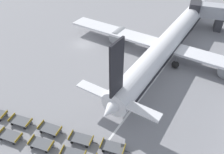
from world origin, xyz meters
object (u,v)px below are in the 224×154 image
Objects in this scene: airplane at (170,41)px; baggage_dolly_row_near_col_c at (41,144)px; baggage_dolly_row_mid_a_col_c at (50,129)px; baggage_dolly_row_mid_a_col_d at (81,139)px; baggage_dolly_row_near_col_b at (10,136)px; baggage_dolly_row_near_col_d at (73,154)px; baggage_dolly_row_mid_a_col_e at (113,147)px; baggage_dolly_row_mid_a_col_b at (21,121)px.

airplane is 12.51× the size of baggage_dolly_row_near_col_c.
baggage_dolly_row_mid_a_col_c is 4.52m from baggage_dolly_row_mid_a_col_d.
baggage_dolly_row_near_col_c is (4.32, 0.99, 0.00)m from baggage_dolly_row_near_col_b.
baggage_dolly_row_mid_a_col_c is at bearing 104.33° from baggage_dolly_row_near_col_c.
airplane is 28.92m from baggage_dolly_row_near_col_c.
baggage_dolly_row_near_col_c is 4.86m from baggage_dolly_row_mid_a_col_d.
airplane is 12.53× the size of baggage_dolly_row_near_col_b.
baggage_dolly_row_mid_a_col_e is (3.67, 3.08, 0.00)m from baggage_dolly_row_near_col_d.
baggage_dolly_row_near_col_c and baggage_dolly_row_mid_a_col_c have the same top height.
baggage_dolly_row_near_col_b is 4.43m from baggage_dolly_row_near_col_c.
baggage_dolly_row_mid_a_col_e is (12.28, 4.73, 0.00)m from baggage_dolly_row_near_col_b.
baggage_dolly_row_mid_a_col_c and baggage_dolly_row_mid_a_col_d have the same top height.
baggage_dolly_row_near_col_b is 1.00× the size of baggage_dolly_row_near_col_c.
baggage_dolly_row_near_col_d is 1.00× the size of baggage_dolly_row_mid_a_col_e.
baggage_dolly_row_near_col_b and baggage_dolly_row_mid_a_col_d have the same top height.
baggage_dolly_row_near_col_d is at bearing -79.92° from baggage_dolly_row_mid_a_col_d.
baggage_dolly_row_near_col_c is (-7.38, -27.85, -2.51)m from airplane.
baggage_dolly_row_mid_a_col_b is 1.00× the size of baggage_dolly_row_mid_a_col_d.
baggage_dolly_row_mid_a_col_b is 1.00× the size of baggage_dolly_row_mid_a_col_e.
baggage_dolly_row_near_col_b is 9.09m from baggage_dolly_row_mid_a_col_d.
airplane is 24.25m from baggage_dolly_row_mid_a_col_e.
baggage_dolly_row_near_col_c is at bearing -143.23° from baggage_dolly_row_mid_a_col_d.
baggage_dolly_row_mid_a_col_e is at bearing 9.86° from baggage_dolly_row_mid_a_col_c.
baggage_dolly_row_near_col_d is at bearing -4.41° from baggage_dolly_row_mid_a_col_b.
baggage_dolly_row_mid_a_col_e is at bearing 39.99° from baggage_dolly_row_near_col_d.
baggage_dolly_row_mid_a_col_b is at bearing 104.92° from baggage_dolly_row_near_col_b.
baggage_dolly_row_near_col_b is at bearing -154.58° from baggage_dolly_row_mid_a_col_d.
baggage_dolly_row_mid_a_col_e is at bearing 11.54° from baggage_dolly_row_mid_a_col_d.
baggage_dolly_row_mid_a_col_c is (-0.58, 2.26, 0.00)m from baggage_dolly_row_near_col_c.
airplane is 26.92m from baggage_dolly_row_mid_a_col_c.
baggage_dolly_row_mid_a_col_b is at bearing -168.62° from baggage_dolly_row_mid_a_col_c.
baggage_dolly_row_near_col_b is at bearing -158.92° from baggage_dolly_row_mid_a_col_e.
baggage_dolly_row_near_col_b is at bearing -75.08° from baggage_dolly_row_mid_a_col_b.
baggage_dolly_row_near_col_d is at bearing -96.48° from airplane.
airplane is at bearing 65.03° from baggage_dolly_row_mid_a_col_b.
airplane is at bearing 67.93° from baggage_dolly_row_near_col_b.
baggage_dolly_row_near_col_b is 8.77m from baggage_dolly_row_near_col_d.
baggage_dolly_row_mid_a_col_b is (-12.33, -26.47, -2.51)m from airplane.
baggage_dolly_row_near_col_c is at bearing 12.96° from baggage_dolly_row_near_col_b.
baggage_dolly_row_mid_a_col_d is 4.15m from baggage_dolly_row_mid_a_col_e.
baggage_dolly_row_near_col_d is (8.61, 1.66, 0.00)m from baggage_dolly_row_near_col_b.
baggage_dolly_row_mid_a_col_c is at bearing -170.14° from baggage_dolly_row_mid_a_col_e.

